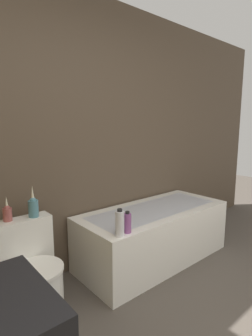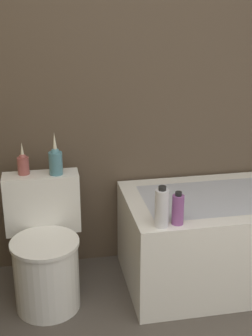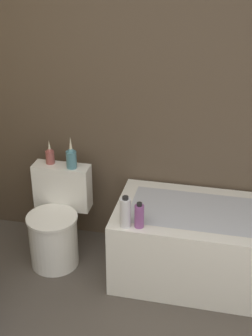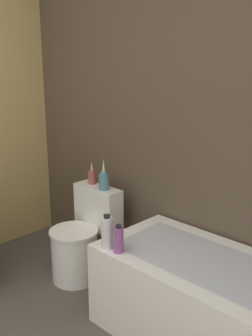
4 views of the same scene
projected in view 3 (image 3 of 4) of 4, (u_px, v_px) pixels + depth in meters
wall_back_tiled at (138, 83)px, 3.31m from camera, size 6.40×0.06×2.60m
bathtub at (231, 248)px, 3.27m from camera, size 1.63×0.70×0.55m
toilet at (56, 224)px, 3.50m from camera, size 0.43×0.52×0.70m
vase_gold at (50, 155)px, 3.48m from camera, size 0.07×0.07×0.19m
vase_silver at (71, 157)px, 3.41m from camera, size 0.08×0.08×0.25m
shampoo_bottle_tall at (125, 212)px, 2.99m from camera, size 0.07×0.07×0.22m
shampoo_bottle_short at (139, 216)px, 2.99m from camera, size 0.06×0.06×0.18m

